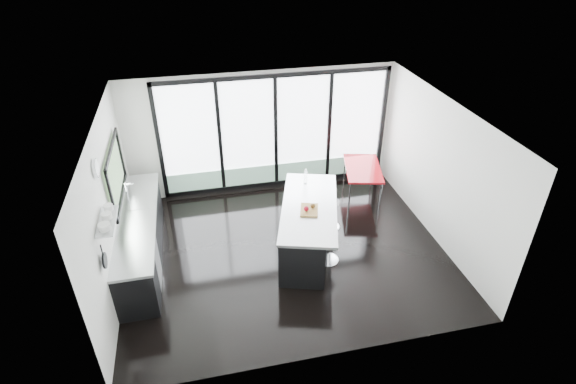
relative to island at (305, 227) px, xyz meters
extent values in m
cube|color=black|center=(-0.37, -0.04, -0.50)|extent=(6.00, 5.00, 0.00)
cube|color=white|center=(-0.37, -0.04, 2.30)|extent=(6.00, 5.00, 0.00)
cube|color=silver|center=(-0.37, 2.46, 0.90)|extent=(6.00, 0.00, 2.80)
cube|color=white|center=(-0.07, 2.43, 0.90)|extent=(5.00, 0.02, 2.50)
cube|color=slate|center=(-0.07, 2.39, -0.13)|extent=(5.00, 0.02, 0.44)
cube|color=black|center=(-1.32, 2.39, 0.90)|extent=(0.08, 0.04, 2.50)
cube|color=black|center=(-0.07, 2.39, 0.90)|extent=(0.08, 0.04, 2.50)
cube|color=black|center=(1.18, 2.39, 0.90)|extent=(0.08, 0.04, 2.50)
cube|color=silver|center=(-0.37, -2.54, 0.90)|extent=(6.00, 0.00, 2.80)
cube|color=silver|center=(-3.37, -0.04, 0.90)|extent=(0.00, 5.00, 2.80)
cube|color=#4F6C47|center=(-3.34, 0.86, 1.10)|extent=(0.02, 1.60, 0.90)
cube|color=#AAADAF|center=(-3.24, -0.89, 1.25)|extent=(0.25, 0.80, 0.03)
cylinder|color=white|center=(-3.34, -0.34, 1.85)|extent=(0.04, 0.30, 0.30)
cylinder|color=black|center=(-3.31, -1.29, 0.85)|extent=(0.03, 0.24, 0.24)
cube|color=silver|center=(2.63, -0.04, 0.90)|extent=(0.00, 5.00, 2.80)
cube|color=black|center=(-3.04, 0.36, -0.06)|extent=(0.65, 3.20, 0.87)
cube|color=#AAADAF|center=(-3.04, 0.36, 0.40)|extent=(0.69, 3.24, 0.05)
cube|color=#AAADAF|center=(-3.04, 0.86, 0.40)|extent=(0.45, 0.48, 0.06)
cylinder|color=silver|center=(-3.19, 0.86, 0.64)|extent=(0.02, 0.02, 0.44)
cube|color=#AAADAF|center=(-2.73, -0.39, -0.08)|extent=(0.03, 0.60, 0.80)
cube|color=black|center=(-0.01, 0.00, -0.04)|extent=(1.43, 2.46, 0.92)
cube|color=#AAADAF|center=(0.08, -0.02, 0.45)|extent=(1.65, 2.58, 0.05)
cube|color=#A77F41|center=(0.03, -0.17, 0.49)|extent=(0.43, 0.50, 0.03)
sphere|color=maroon|center=(-0.04, -0.21, 0.56)|extent=(0.12, 0.12, 0.10)
sphere|color=#553715|center=(0.11, -0.14, 0.55)|extent=(0.11, 0.11, 0.09)
cylinder|color=silver|center=(0.20, 0.77, 0.63)|extent=(0.09, 0.09, 0.30)
cylinder|color=silver|center=(0.32, -0.49, -0.17)|extent=(0.46, 0.46, 0.66)
cylinder|color=silver|center=(0.67, 0.52, -0.17)|extent=(0.42, 0.42, 0.65)
cube|color=#A9121B|center=(1.76, 1.58, -0.13)|extent=(1.07, 1.50, 0.72)
camera|label=1|loc=(-1.83, -6.67, 5.07)|focal=28.00mm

